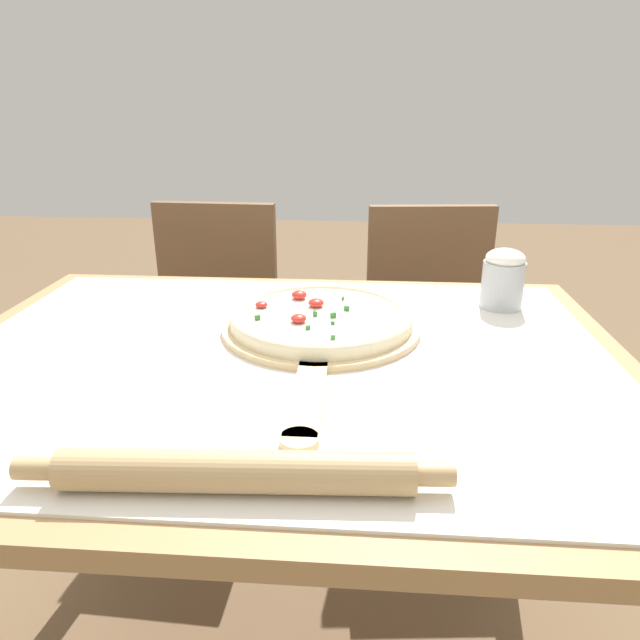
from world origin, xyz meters
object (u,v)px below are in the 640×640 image
object	(u,v)px
rolling_pin	(233,471)
pizza	(321,317)
flour_cup	(503,278)
chair_left	(213,328)
pizza_peel	(320,331)
chair_right	(431,334)

from	to	relation	value
rolling_pin	pizza	bearing A→B (deg)	82.57
pizza	flour_cup	size ratio (longest dim) A/B	2.75
pizza	flour_cup	xyz separation A→B (m)	(0.36, 0.15, 0.04)
pizza	chair_left	world-z (taller)	chair_left
pizza_peel	chair_left	bearing A→B (deg)	119.87
pizza	chair_left	size ratio (longest dim) A/B	0.38
pizza_peel	chair_right	size ratio (longest dim) A/B	0.66
rolling_pin	chair_right	distance (m)	1.21
pizza_peel	flour_cup	bearing A→B (deg)	25.97
pizza_peel	rolling_pin	distance (m)	0.45
chair_right	chair_left	bearing A→B (deg)	174.70
pizza_peel	flour_cup	distance (m)	0.40
pizza	chair_left	bearing A→B (deg)	120.78
chair_right	flour_cup	distance (m)	0.60
chair_left	pizza	bearing A→B (deg)	-56.86
chair_left	pizza_peel	bearing A→B (deg)	-57.78
pizza_peel	chair_left	xyz separation A→B (m)	(-0.39, 0.67, -0.28)
pizza	chair_right	distance (m)	0.77
pizza_peel	pizza	world-z (taller)	pizza
pizza_peel	flour_cup	size ratio (longest dim) A/B	4.83
pizza_peel	flour_cup	world-z (taller)	flour_cup
pizza	chair_left	xyz separation A→B (m)	(-0.39, 0.65, -0.30)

